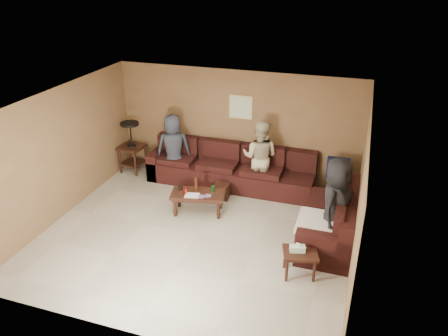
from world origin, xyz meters
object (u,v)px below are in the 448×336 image
side_table_right (300,255)px  person_right (335,205)px  end_table_left (132,146)px  waste_bin (222,191)px  sectional_sofa (260,188)px  person_middle (260,157)px  coffee_table (198,196)px  person_left (174,148)px

side_table_right → person_right: bearing=66.3°
end_table_left → person_right: size_ratio=0.73×
side_table_right → waste_bin: 2.78m
person_right → side_table_right: bearing=173.7°
sectional_sofa → person_middle: 0.69m
end_table_left → side_table_right: 5.09m
sectional_sofa → person_right: 2.01m
waste_bin → person_middle: size_ratio=0.21×
person_right → end_table_left: bearing=88.6°
person_middle → person_right: size_ratio=0.96×
coffee_table → waste_bin: size_ratio=3.42×
side_table_right → waste_bin: bearing=134.3°
side_table_right → person_right: person_right is taller
coffee_table → side_table_right: size_ratio=1.79×
sectional_sofa → person_right: person_right is taller
end_table_left → person_left: size_ratio=0.78×
waste_bin → side_table_right: bearing=-45.7°
coffee_table → person_right: bearing=-7.3°
coffee_table → waste_bin: coffee_table is taller
waste_bin → person_left: person_left is taller
coffee_table → waste_bin: bearing=67.3°
sectional_sofa → person_left: size_ratio=2.97×
coffee_table → side_table_right: (2.22, -1.29, 0.01)m
person_left → person_middle: person_middle is taller
sectional_sofa → side_table_right: bearing=-61.0°
sectional_sofa → person_left: person_left is taller
coffee_table → person_middle: size_ratio=0.70×
coffee_table → sectional_sofa: bearing=36.5°
sectional_sofa → waste_bin: sectional_sofa is taller
side_table_right → waste_bin: side_table_right is taller
sectional_sofa → person_middle: size_ratio=2.89×
end_table_left → person_right: person_right is taller
side_table_right → person_left: (-3.25, 2.47, 0.40)m
coffee_table → person_left: bearing=131.0°
person_right → sectional_sofa: bearing=71.7°
sectional_sofa → waste_bin: bearing=-172.4°
sectional_sofa → end_table_left: 3.27m
coffee_table → side_table_right: coffee_table is taller
end_table_left → person_right: bearing=-18.8°
end_table_left → side_table_right: (4.37, -2.58, -0.25)m
sectional_sofa → waste_bin: 0.80m
sectional_sofa → end_table_left: bearing=171.2°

